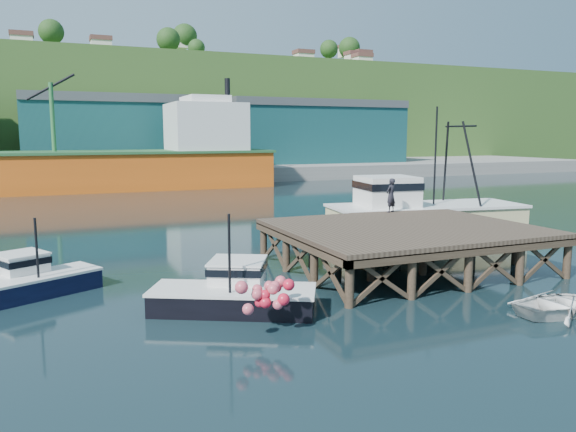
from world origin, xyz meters
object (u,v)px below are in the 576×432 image
trawler (423,211)px  dockworker (391,195)px  boat_navy (30,279)px  dinghy (561,304)px  boat_black (235,292)px

trawler → dockworker: (-3.81, -2.10, 1.39)m
boat_navy → trawler: bearing=-15.5°
trawler → dinghy: 15.70m
dinghy → dockworker: bearing=-5.2°
boat_black → dockworker: size_ratio=3.30×
boat_black → trawler: (15.66, 9.72, 1.02)m
boat_black → dinghy: bearing=2.1°
boat_navy → dinghy: (18.15, -10.34, -0.27)m
trawler → dinghy: (-4.70, -14.92, -1.32)m
trawler → dinghy: trawler is taller
boat_black → dinghy: boat_black is taller
boat_black → trawler: size_ratio=0.50×
boat_navy → boat_black: boat_black is taller
dinghy → dockworker: dockworker is taller
boat_black → boat_navy: bearing=172.0°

